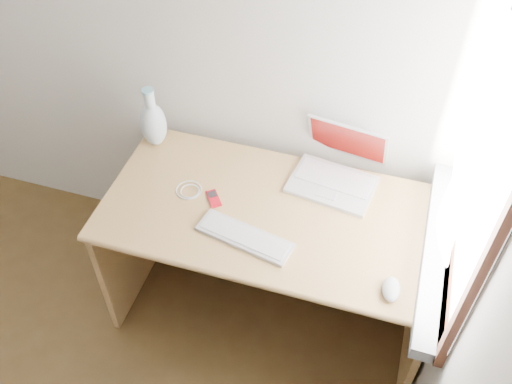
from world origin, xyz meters
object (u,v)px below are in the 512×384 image
(external_keyboard, at_px, (245,237))
(laptop, at_px, (335,169))
(desk, at_px, (276,229))
(vase, at_px, (153,123))

(external_keyboard, bearing_deg, laptop, 69.25)
(laptop, height_order, external_keyboard, laptop)
(desk, bearing_deg, external_keyboard, -104.15)
(external_keyboard, height_order, vase, vase)
(laptop, distance_m, vase, 0.85)
(desk, distance_m, vase, 0.74)
(desk, height_order, vase, vase)
(laptop, bearing_deg, vase, -170.80)
(vase, bearing_deg, laptop, 1.13)
(laptop, relative_size, external_keyboard, 0.95)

